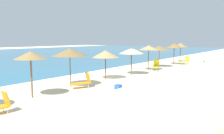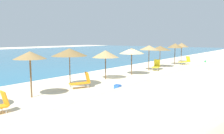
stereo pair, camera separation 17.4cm
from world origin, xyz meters
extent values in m
plane|color=beige|center=(0.00, 0.00, 0.00)|extent=(160.00, 160.00, 0.00)
cylinder|color=brown|center=(-10.21, 0.42, 1.24)|extent=(0.10, 0.10, 2.48)
cone|color=olive|center=(-10.21, 0.42, 2.55)|extent=(1.92, 1.92, 0.46)
cylinder|color=brown|center=(-6.68, 0.86, 1.21)|extent=(0.07, 0.07, 2.42)
cone|color=olive|center=(-6.68, 0.86, 2.55)|extent=(2.59, 2.59, 0.55)
cylinder|color=brown|center=(-2.66, 0.74, 1.03)|extent=(0.09, 0.09, 2.06)
cone|color=tan|center=(-2.66, 0.74, 2.22)|extent=(2.30, 2.30, 0.62)
cylinder|color=brown|center=(0.86, 0.30, 1.12)|extent=(0.09, 0.09, 2.23)
cone|color=tan|center=(0.86, 0.30, 2.35)|extent=(2.42, 2.42, 0.52)
cylinder|color=brown|center=(4.61, 0.39, 1.22)|extent=(0.09, 0.09, 2.45)
cone|color=tan|center=(4.61, 0.39, 2.55)|extent=(2.14, 2.14, 0.50)
cylinder|color=brown|center=(8.24, 0.77, 1.12)|extent=(0.08, 0.08, 2.25)
cone|color=olive|center=(8.24, 0.77, 2.37)|extent=(2.68, 2.68, 0.53)
cylinder|color=brown|center=(12.11, 0.39, 1.22)|extent=(0.09, 0.09, 2.44)
cone|color=olive|center=(12.11, 0.39, 2.60)|extent=(2.17, 2.17, 0.62)
cylinder|color=brown|center=(15.99, 0.91, 1.21)|extent=(0.09, 0.09, 2.42)
cone|color=olive|center=(15.99, 0.91, 2.58)|extent=(2.08, 2.08, 0.64)
cube|color=yellow|center=(12.95, -0.63, 0.36)|extent=(1.69, 1.29, 0.07)
cube|color=yellow|center=(13.61, -0.96, 0.74)|extent=(0.52, 0.71, 0.75)
cylinder|color=silver|center=(12.48, -0.08, 0.16)|extent=(0.04, 0.04, 0.32)
cylinder|color=silver|center=(12.23, -0.59, 0.16)|extent=(0.04, 0.04, 0.32)
cylinder|color=silver|center=(13.67, -0.67, 0.16)|extent=(0.04, 0.04, 0.32)
cylinder|color=silver|center=(13.42, -1.18, 0.16)|extent=(0.04, 0.04, 0.32)
cube|color=orange|center=(-12.61, -1.02, 0.68)|extent=(0.30, 0.59, 0.72)
cylinder|color=silver|center=(-12.65, -0.77, 0.14)|extent=(0.04, 0.04, 0.28)
cylinder|color=silver|center=(-12.70, -1.25, 0.14)|extent=(0.04, 0.04, 0.28)
cube|color=orange|center=(-6.64, -0.02, 0.35)|extent=(1.50, 1.10, 0.07)
cube|color=orange|center=(-6.04, -0.30, 0.74)|extent=(0.45, 0.61, 0.77)
cylinder|color=silver|center=(-7.07, 0.45, 0.16)|extent=(0.04, 0.04, 0.31)
cylinder|color=silver|center=(-7.27, 0.01, 0.16)|extent=(0.04, 0.04, 0.31)
cylinder|color=silver|center=(-6.00, -0.05, 0.16)|extent=(0.04, 0.04, 0.31)
cylinder|color=silver|center=(-6.20, -0.49, 0.16)|extent=(0.04, 0.04, 0.31)
cube|color=yellow|center=(5.17, -0.20, 0.37)|extent=(1.38, 0.95, 0.07)
cube|color=yellow|center=(5.75, -0.06, 0.79)|extent=(0.43, 0.71, 0.82)
cylinder|color=silver|center=(4.59, -0.05, 0.17)|extent=(0.04, 0.04, 0.33)
cylinder|color=silver|center=(4.72, -0.60, 0.17)|extent=(0.04, 0.04, 0.33)
cylinder|color=silver|center=(5.63, 0.20, 0.17)|extent=(0.04, 0.04, 0.33)
cylinder|color=silver|center=(5.76, -0.35, 0.17)|extent=(0.04, 0.04, 0.33)
sphere|color=green|center=(17.74, -2.17, 0.15)|extent=(0.30, 0.30, 0.30)
cube|color=blue|center=(-5.55, -2.63, 0.20)|extent=(0.39, 0.40, 0.40)
camera|label=1|loc=(-18.17, -11.43, 3.51)|focal=36.77mm
camera|label=2|loc=(-18.07, -11.57, 3.51)|focal=36.77mm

